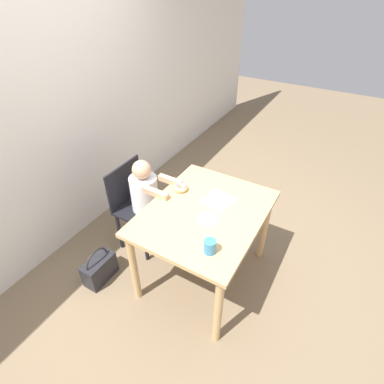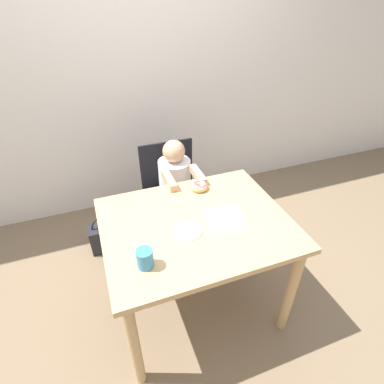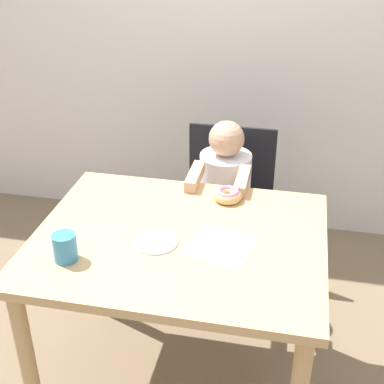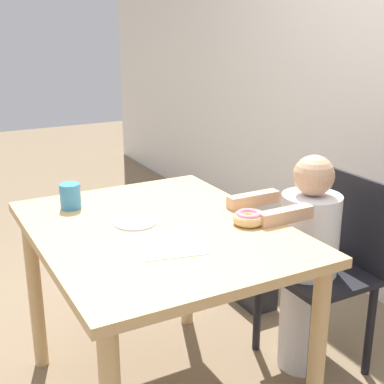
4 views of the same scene
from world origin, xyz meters
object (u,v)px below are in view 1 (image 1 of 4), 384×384
child_figure (146,206)px  handbag (99,269)px  donut (181,188)px  chair (137,204)px  cup (210,246)px

child_figure → handbag: child_figure is taller
child_figure → donut: size_ratio=8.25×
child_figure → donut: bearing=-80.0°
chair → handbag: 0.67m
handbag → cup: (0.15, -1.00, 0.69)m
handbag → cup: cup is taller
donut → handbag: bearing=143.5°
handbag → cup: bearing=-81.3°
cup → child_figure: bearing=64.1°
child_figure → cup: 1.03m
child_figure → donut: 0.47m
donut → handbag: size_ratio=0.33×
child_figure → chair: bearing=90.0°
chair → donut: (0.06, -0.46, 0.33)m
donut → chair: bearing=97.6°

